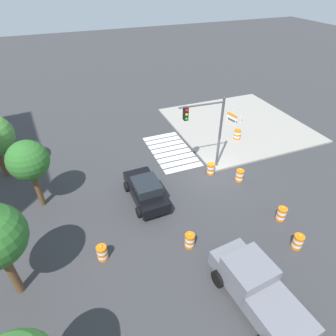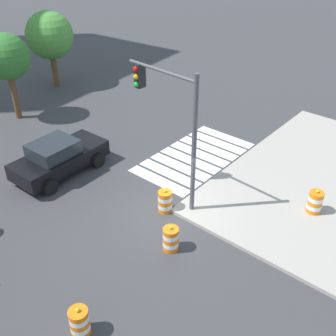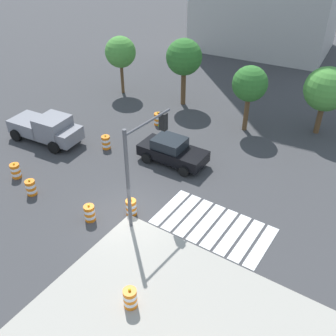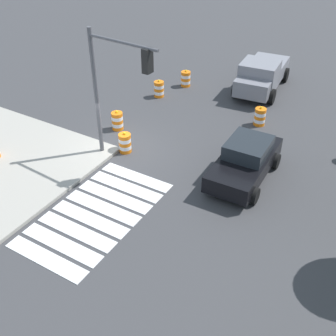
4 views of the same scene
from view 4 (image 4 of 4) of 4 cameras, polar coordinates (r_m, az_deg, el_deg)
name	(u,v)px [view 4 (image 4 of 4)]	position (r m, az deg, el deg)	size (l,w,h in m)	color
ground_plane	(121,150)	(19.15, -6.48, 2.44)	(120.00, 120.00, 0.00)	#38383A
crosswalk_stripes	(97,213)	(15.75, -9.79, -6.11)	(5.85, 3.20, 0.02)	silver
sports_car	(245,160)	(17.17, 10.59, 1.04)	(4.35, 2.23, 1.63)	black
pickup_truck	(261,75)	(24.94, 12.69, 12.35)	(5.31, 2.73, 1.92)	slate
traffic_barrel_near_corner	(125,143)	(18.81, -5.94, 3.45)	(0.56, 0.56, 1.02)	orange
traffic_barrel_crosswalk_end	(117,121)	(20.65, -6.98, 6.45)	(0.56, 0.56, 1.02)	orange
traffic_barrel_median_near	(186,79)	(25.22, 2.45, 12.15)	(0.56, 0.56, 1.02)	orange
traffic_barrel_median_far	(159,89)	(23.86, -1.25, 10.80)	(0.56, 0.56, 1.02)	orange
traffic_barrel_far_curb	(260,117)	(21.39, 12.52, 6.91)	(0.56, 0.56, 1.02)	orange
traffic_light_pole	(116,77)	(16.59, -7.21, 12.31)	(0.48, 3.29, 5.50)	#4C4C51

